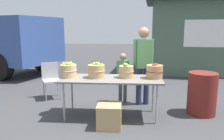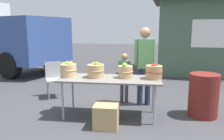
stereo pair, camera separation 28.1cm
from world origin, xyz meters
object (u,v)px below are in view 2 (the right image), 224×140
(apple_basket_green_2, at_px, (125,71))
(child_customer, at_px, (124,74))
(apple_basket_green_0, at_px, (68,70))
(apple_basket_red_0, at_px, (154,72))
(produce_crate, at_px, (106,116))
(trash_barrel, at_px, (203,95))
(vendor_adult, at_px, (145,60))
(apple_basket_green_1, at_px, (96,70))
(folding_chair, at_px, (54,77))
(market_table, at_px, (110,80))

(apple_basket_green_2, bearing_deg, child_customer, 95.86)
(apple_basket_green_0, xyz_separation_m, apple_basket_red_0, (1.63, 0.02, -0.00))
(produce_crate, bearing_deg, trash_barrel, 22.84)
(trash_barrel, relative_size, produce_crate, 2.05)
(vendor_adult, bearing_deg, apple_basket_green_1, 24.67)
(apple_basket_green_1, relative_size, trash_barrel, 0.40)
(apple_basket_green_1, height_order, apple_basket_green_2, apple_basket_green_1)
(apple_basket_red_0, bearing_deg, apple_basket_green_1, -179.00)
(child_customer, bearing_deg, apple_basket_green_2, 113.48)
(apple_basket_green_2, height_order, folding_chair, apple_basket_green_2)
(apple_basket_green_0, height_order, vendor_adult, vendor_adult)
(apple_basket_red_0, bearing_deg, apple_basket_green_0, -179.34)
(vendor_adult, bearing_deg, child_customer, -27.22)
(apple_basket_green_0, bearing_deg, market_table, -2.93)
(child_customer, relative_size, folding_chair, 1.31)
(child_customer, bearing_deg, folding_chair, 11.06)
(apple_basket_red_0, height_order, child_customer, child_customer)
(folding_chair, height_order, trash_barrel, folding_chair)
(apple_basket_green_0, xyz_separation_m, apple_basket_green_1, (0.54, -0.00, 0.00))
(apple_basket_green_2, xyz_separation_m, vendor_adult, (0.36, 0.67, 0.12))
(apple_basket_green_1, distance_m, apple_basket_green_2, 0.56)
(apple_basket_red_0, distance_m, child_customer, 1.03)
(market_table, distance_m, folding_chair, 1.87)
(apple_basket_red_0, xyz_separation_m, trash_barrel, (0.96, 0.18, -0.47))
(produce_crate, bearing_deg, apple_basket_green_1, 118.29)
(apple_basket_green_1, distance_m, vendor_adult, 1.16)
(apple_basket_green_1, distance_m, folding_chair, 1.65)
(child_customer, bearing_deg, trash_barrel, 176.32)
(apple_basket_green_1, distance_m, produce_crate, 0.92)
(apple_basket_green_0, relative_size, apple_basket_green_2, 1.11)
(apple_basket_red_0, relative_size, trash_barrel, 0.39)
(vendor_adult, bearing_deg, apple_basket_red_0, 91.48)
(child_customer, bearing_deg, apple_basket_green_1, 77.01)
(apple_basket_green_2, xyz_separation_m, child_customer, (-0.08, 0.78, -0.21))
(apple_basket_green_1, xyz_separation_m, produce_crate, (0.29, -0.54, -0.68))
(child_customer, bearing_deg, apple_basket_red_0, 145.07)
(apple_basket_green_0, distance_m, produce_crate, 1.20)
(apple_basket_red_0, bearing_deg, child_customer, 127.45)
(apple_basket_green_2, distance_m, produce_crate, 0.92)
(child_customer, distance_m, folding_chair, 1.75)
(apple_basket_green_2, distance_m, folding_chair, 2.10)
(market_table, bearing_deg, apple_basket_green_2, 14.53)
(market_table, distance_m, trash_barrel, 1.81)
(apple_basket_red_0, height_order, produce_crate, apple_basket_red_0)
(child_customer, height_order, produce_crate, child_customer)
(child_customer, height_order, folding_chair, child_customer)
(apple_basket_green_2, bearing_deg, produce_crate, -115.59)
(apple_basket_green_1, bearing_deg, vendor_adult, 37.14)
(apple_basket_green_0, bearing_deg, child_customer, 38.58)
(apple_basket_green_1, xyz_separation_m, vendor_adult, (0.92, 0.70, 0.11))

